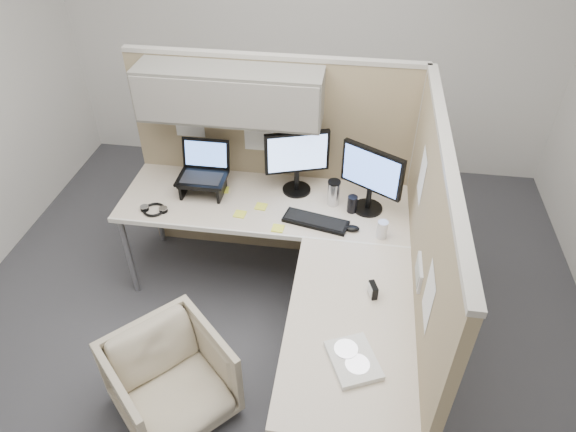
# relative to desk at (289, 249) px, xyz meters

# --- Properties ---
(ground) EXTENTS (4.50, 4.50, 0.00)m
(ground) POSITION_rel_desk_xyz_m (-0.12, -0.13, -0.69)
(ground) COLOR #3B3A40
(ground) RESTS_ON ground
(partition_back) EXTENTS (2.00, 0.36, 1.63)m
(partition_back) POSITION_rel_desk_xyz_m (-0.34, 0.70, 0.41)
(partition_back) COLOR #9C8866
(partition_back) RESTS_ON ground
(partition_right) EXTENTS (0.07, 2.03, 1.63)m
(partition_right) POSITION_rel_desk_xyz_m (0.78, -0.19, 0.13)
(partition_right) COLOR #9C8866
(partition_right) RESTS_ON ground
(desk) EXTENTS (2.00, 1.98, 0.73)m
(desk) POSITION_rel_desk_xyz_m (0.00, 0.00, 0.00)
(desk) COLOR beige
(desk) RESTS_ON ground
(office_chair) EXTENTS (0.83, 0.83, 0.62)m
(office_chair) POSITION_rel_desk_xyz_m (-0.57, -0.77, -0.38)
(office_chair) COLOR beige
(office_chair) RESTS_ON ground
(monitor_left) EXTENTS (0.43, 0.20, 0.47)m
(monitor_left) POSITION_rel_desk_xyz_m (-0.03, 0.57, 0.32)
(monitor_left) COLOR black
(monitor_left) RESTS_ON desk
(monitor_right) EXTENTS (0.40, 0.25, 0.47)m
(monitor_right) POSITION_rel_desk_xyz_m (0.47, 0.43, 0.32)
(monitor_right) COLOR black
(monitor_right) RESTS_ON desk
(laptop_station) EXTENTS (0.33, 0.29, 0.35)m
(laptop_station) POSITION_rel_desk_xyz_m (-0.67, 0.47, 0.18)
(laptop_station) COLOR black
(laptop_station) RESTS_ON desk
(keyboard) EXTENTS (0.45, 0.23, 0.02)m
(keyboard) POSITION_rel_desk_xyz_m (0.14, 0.23, 0.05)
(keyboard) COLOR black
(keyboard) RESTS_ON desk
(mouse) EXTENTS (0.09, 0.06, 0.03)m
(mouse) POSITION_rel_desk_xyz_m (0.38, 0.19, 0.06)
(mouse) COLOR black
(mouse) RESTS_ON desk
(travel_mug) EXTENTS (0.09, 0.09, 0.19)m
(travel_mug) POSITION_rel_desk_xyz_m (0.24, 0.45, 0.14)
(travel_mug) COLOR silver
(travel_mug) RESTS_ON desk
(soda_can_green) EXTENTS (0.07, 0.07, 0.12)m
(soda_can_green) POSITION_rel_desk_xyz_m (0.57, 0.15, 0.10)
(soda_can_green) COLOR silver
(soda_can_green) RESTS_ON desk
(soda_can_silver) EXTENTS (0.07, 0.07, 0.12)m
(soda_can_silver) POSITION_rel_desk_xyz_m (0.37, 0.39, 0.10)
(soda_can_silver) COLOR black
(soda_can_silver) RESTS_ON desk
(sticky_note_b) EXTENTS (0.08, 0.08, 0.01)m
(sticky_note_b) POSITION_rel_desk_xyz_m (-0.09, 0.13, 0.05)
(sticky_note_b) COLOR #ECF13F
(sticky_note_b) RESTS_ON desk
(sticky_note_c) EXTENTS (0.09, 0.09, 0.01)m
(sticky_note_c) POSITION_rel_desk_xyz_m (-0.54, 0.49, 0.05)
(sticky_note_c) COLOR #ECF13F
(sticky_note_c) RESTS_ON desk
(sticky_note_d) EXTENTS (0.08, 0.08, 0.01)m
(sticky_note_d) POSITION_rel_desk_xyz_m (-0.24, 0.34, 0.05)
(sticky_note_d) COLOR #ECF13F
(sticky_note_d) RESTS_ON desk
(sticky_note_a) EXTENTS (0.08, 0.08, 0.01)m
(sticky_note_a) POSITION_rel_desk_xyz_m (-0.37, 0.24, 0.05)
(sticky_note_a) COLOR #ECF13F
(sticky_note_a) RESTS_ON desk
(headphones) EXTENTS (0.19, 0.15, 0.03)m
(headphones) POSITION_rel_desk_xyz_m (-0.95, 0.19, 0.06)
(headphones) COLOR black
(headphones) RESTS_ON desk
(paper_stack) EXTENTS (0.31, 0.34, 0.03)m
(paper_stack) POSITION_rel_desk_xyz_m (0.44, -0.82, 0.06)
(paper_stack) COLOR white
(paper_stack) RESTS_ON desk
(desk_clock) EXTENTS (0.06, 0.09, 0.08)m
(desk_clock) POSITION_rel_desk_xyz_m (0.52, -0.36, 0.08)
(desk_clock) COLOR black
(desk_clock) RESTS_ON desk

